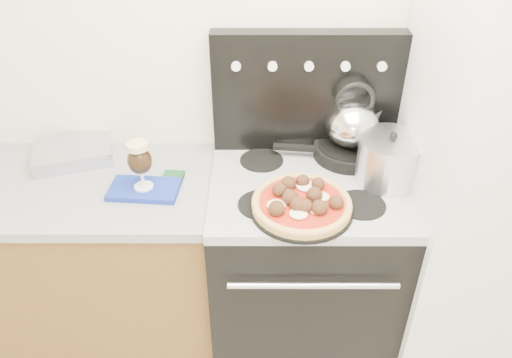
{
  "coord_description": "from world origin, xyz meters",
  "views": [
    {
      "loc": [
        -0.12,
        -0.41,
        2.03
      ],
      "look_at": [
        -0.12,
        1.05,
        1.02
      ],
      "focal_mm": 35.0,
      "sensor_mm": 36.0,
      "label": 1
    }
  ],
  "objects_px": {
    "oven_mitt": "(144,189)",
    "beer_glass": "(140,165)",
    "stove_body": "(302,270)",
    "skillet": "(349,151)",
    "fridge": "(493,179)",
    "tea_kettle": "(353,120)",
    "pizza_pan": "(301,209)",
    "stock_pot": "(389,161)",
    "base_cabinet": "(56,267)",
    "pizza": "(302,202)"
  },
  "relations": [
    {
      "from": "oven_mitt",
      "to": "beer_glass",
      "type": "distance_m",
      "value": 0.11
    },
    {
      "from": "stove_body",
      "to": "skillet",
      "type": "height_order",
      "value": "skillet"
    },
    {
      "from": "fridge",
      "to": "tea_kettle",
      "type": "bearing_deg",
      "value": 157.74
    },
    {
      "from": "oven_mitt",
      "to": "pizza_pan",
      "type": "distance_m",
      "value": 0.61
    },
    {
      "from": "fridge",
      "to": "oven_mitt",
      "type": "bearing_deg",
      "value": -179.32
    },
    {
      "from": "oven_mitt",
      "to": "tea_kettle",
      "type": "xyz_separation_m",
      "value": [
        0.82,
        0.23,
        0.18
      ]
    },
    {
      "from": "pizza_pan",
      "to": "stock_pot",
      "type": "distance_m",
      "value": 0.4
    },
    {
      "from": "oven_mitt",
      "to": "base_cabinet",
      "type": "bearing_deg",
      "value": 172.09
    },
    {
      "from": "stove_body",
      "to": "stock_pot",
      "type": "xyz_separation_m",
      "value": [
        0.3,
        0.01,
        0.57
      ]
    },
    {
      "from": "pizza_pan",
      "to": "skillet",
      "type": "relative_size",
      "value": 1.27
    },
    {
      "from": "base_cabinet",
      "to": "fridge",
      "type": "height_order",
      "value": "fridge"
    },
    {
      "from": "base_cabinet",
      "to": "pizza_pan",
      "type": "relative_size",
      "value": 3.9
    },
    {
      "from": "beer_glass",
      "to": "tea_kettle",
      "type": "xyz_separation_m",
      "value": [
        0.82,
        0.23,
        0.07
      ]
    },
    {
      "from": "base_cabinet",
      "to": "oven_mitt",
      "type": "relative_size",
      "value": 5.48
    },
    {
      "from": "base_cabinet",
      "to": "tea_kettle",
      "type": "relative_size",
      "value": 6.18
    },
    {
      "from": "fridge",
      "to": "pizza_pan",
      "type": "xyz_separation_m",
      "value": [
        -0.74,
        -0.15,
        -0.02
      ]
    },
    {
      "from": "base_cabinet",
      "to": "pizza",
      "type": "height_order",
      "value": "pizza"
    },
    {
      "from": "oven_mitt",
      "to": "beer_glass",
      "type": "height_order",
      "value": "beer_glass"
    },
    {
      "from": "skillet",
      "to": "base_cabinet",
      "type": "bearing_deg",
      "value": -172.88
    },
    {
      "from": "pizza_pan",
      "to": "tea_kettle",
      "type": "relative_size",
      "value": 1.59
    },
    {
      "from": "beer_glass",
      "to": "stove_body",
      "type": "bearing_deg",
      "value": 3.69
    },
    {
      "from": "base_cabinet",
      "to": "tea_kettle",
      "type": "height_order",
      "value": "tea_kettle"
    },
    {
      "from": "stove_body",
      "to": "pizza_pan",
      "type": "bearing_deg",
      "value": -102.62
    },
    {
      "from": "pizza",
      "to": "oven_mitt",
      "type": "bearing_deg",
      "value": 166.87
    },
    {
      "from": "pizza_pan",
      "to": "stock_pot",
      "type": "xyz_separation_m",
      "value": [
        0.34,
        0.19,
        0.08
      ]
    },
    {
      "from": "pizza",
      "to": "stock_pot",
      "type": "xyz_separation_m",
      "value": [
        0.34,
        0.19,
        0.05
      ]
    },
    {
      "from": "beer_glass",
      "to": "pizza",
      "type": "distance_m",
      "value": 0.61
    },
    {
      "from": "pizza_pan",
      "to": "beer_glass",
      "type": "bearing_deg",
      "value": 166.87
    },
    {
      "from": "stove_body",
      "to": "beer_glass",
      "type": "relative_size",
      "value": 4.45
    },
    {
      "from": "fridge",
      "to": "beer_glass",
      "type": "bearing_deg",
      "value": -179.32
    },
    {
      "from": "pizza",
      "to": "base_cabinet",
      "type": "bearing_deg",
      "value": 169.16
    },
    {
      "from": "base_cabinet",
      "to": "beer_glass",
      "type": "relative_size",
      "value": 7.32
    },
    {
      "from": "base_cabinet",
      "to": "beer_glass",
      "type": "xyz_separation_m",
      "value": [
        0.47,
        -0.07,
        0.59
      ]
    },
    {
      "from": "beer_glass",
      "to": "pizza_pan",
      "type": "xyz_separation_m",
      "value": [
        0.59,
        -0.14,
        -0.1
      ]
    },
    {
      "from": "fridge",
      "to": "tea_kettle",
      "type": "distance_m",
      "value": 0.57
    },
    {
      "from": "beer_glass",
      "to": "stock_pot",
      "type": "distance_m",
      "value": 0.94
    },
    {
      "from": "base_cabinet",
      "to": "pizza_pan",
      "type": "bearing_deg",
      "value": -10.84
    },
    {
      "from": "tea_kettle",
      "to": "stock_pot",
      "type": "relative_size",
      "value": 0.97
    },
    {
      "from": "stove_body",
      "to": "skillet",
      "type": "xyz_separation_m",
      "value": [
        0.18,
        0.19,
        0.51
      ]
    },
    {
      "from": "base_cabinet",
      "to": "stove_body",
      "type": "bearing_deg",
      "value": -1.3
    },
    {
      "from": "pizza_pan",
      "to": "fridge",
      "type": "bearing_deg",
      "value": 11.74
    },
    {
      "from": "base_cabinet",
      "to": "pizza",
      "type": "bearing_deg",
      "value": -10.84
    },
    {
      "from": "base_cabinet",
      "to": "skillet",
      "type": "xyz_separation_m",
      "value": [
        1.29,
        0.16,
        0.52
      ]
    },
    {
      "from": "base_cabinet",
      "to": "stock_pot",
      "type": "bearing_deg",
      "value": -0.6
    },
    {
      "from": "stove_body",
      "to": "stock_pot",
      "type": "distance_m",
      "value": 0.64
    },
    {
      "from": "beer_glass",
      "to": "fridge",
      "type": "bearing_deg",
      "value": 0.68
    },
    {
      "from": "oven_mitt",
      "to": "stock_pot",
      "type": "distance_m",
      "value": 0.94
    },
    {
      "from": "skillet",
      "to": "stove_body",
      "type": "bearing_deg",
      "value": -134.74
    },
    {
      "from": "skillet",
      "to": "oven_mitt",
      "type": "bearing_deg",
      "value": -164.47
    },
    {
      "from": "stove_body",
      "to": "fridge",
      "type": "bearing_deg",
      "value": -2.05
    }
  ]
}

